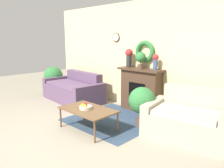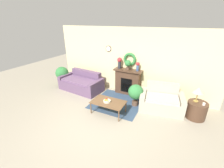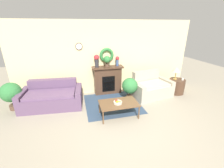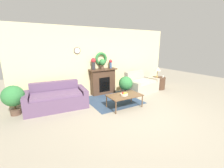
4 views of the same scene
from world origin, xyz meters
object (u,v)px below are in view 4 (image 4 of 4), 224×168
(table_lamp, at_px, (158,69))
(vase_on_mantel_left, at_px, (93,63))
(fruit_bowl, at_px, (124,94))
(vase_on_mantel_right, at_px, (111,63))
(mug, at_px, (163,76))
(loveseat_right, at_px, (140,85))
(potted_plant_floor_by_loveseat, at_px, (126,84))
(coffee_table, at_px, (125,96))
(fireplace, at_px, (103,81))
(potted_plant_floor_by_couch, at_px, (13,97))
(side_table_by_loveseat, at_px, (159,83))
(couch_left, at_px, (57,99))
(potted_plant_on_mantel, at_px, (102,63))

(table_lamp, relative_size, vase_on_mantel_left, 1.06)
(fruit_bowl, distance_m, vase_on_mantel_left, 1.94)
(fruit_bowl, distance_m, vase_on_mantel_right, 1.95)
(mug, bearing_deg, loveseat_right, 172.94)
(mug, relative_size, potted_plant_floor_by_loveseat, 0.10)
(coffee_table, relative_size, table_lamp, 2.29)
(fireplace, relative_size, table_lamp, 2.38)
(fireplace, xyz_separation_m, mug, (2.75, -0.78, 0.06))
(potted_plant_floor_by_couch, bearing_deg, table_lamp, -1.17)
(fireplace, xyz_separation_m, potted_plant_floor_by_loveseat, (0.61, -0.80, -0.02))
(fruit_bowl, distance_m, potted_plant_floor_by_loveseat, 1.14)
(side_table_by_loveseat, relative_size, mug, 7.35)
(mug, distance_m, potted_plant_floor_by_loveseat, 2.14)
(couch_left, distance_m, coffee_table, 2.24)
(vase_on_mantel_right, xyz_separation_m, potted_plant_on_mantel, (-0.40, -0.02, 0.03))
(mug, xyz_separation_m, potted_plant_on_mantel, (-2.77, 0.76, 0.72))
(fireplace, xyz_separation_m, side_table_by_loveseat, (2.62, -0.67, -0.26))
(couch_left, bearing_deg, coffee_table, -24.58)
(loveseat_right, height_order, potted_plant_floor_by_loveseat, loveseat_right)
(vase_on_mantel_right, xyz_separation_m, potted_plant_floor_by_couch, (-3.55, -0.50, -0.73))
(fruit_bowl, distance_m, table_lamp, 2.89)
(mug, xyz_separation_m, vase_on_mantel_right, (-2.37, 0.78, 0.69))
(side_table_by_loveseat, xyz_separation_m, potted_plant_on_mantel, (-2.64, 0.66, 1.04))
(side_table_by_loveseat, distance_m, mug, 0.36)
(fruit_bowl, bearing_deg, side_table_by_loveseat, 20.85)
(coffee_table, xyz_separation_m, mug, (2.80, 0.89, 0.21))
(potted_plant_floor_by_couch, distance_m, potted_plant_floor_by_loveseat, 3.79)
(table_lamp, distance_m, potted_plant_floor_by_couch, 5.72)
(loveseat_right, xyz_separation_m, potted_plant_on_mantel, (-1.53, 0.61, 1.00))
(coffee_table, distance_m, vase_on_mantel_right, 1.95)
(potted_plant_on_mantel, xyz_separation_m, potted_plant_floor_by_loveseat, (0.63, -0.79, -0.79))
(fireplace, bearing_deg, couch_left, -164.34)
(loveseat_right, bearing_deg, potted_plant_floor_by_loveseat, -178.62)
(couch_left, height_order, mug, couch_left)
(fireplace, height_order, vase_on_mantel_left, vase_on_mantel_left)
(potted_plant_floor_by_couch, bearing_deg, fruit_bowl, -21.41)
(coffee_table, height_order, vase_on_mantel_right, vase_on_mantel_right)
(loveseat_right, height_order, potted_plant_on_mantel, potted_plant_on_mantel)
(mug, bearing_deg, side_table_by_loveseat, 142.13)
(fruit_bowl, bearing_deg, fireplace, 86.98)
(coffee_table, height_order, side_table_by_loveseat, side_table_by_loveseat)
(table_lamp, xyz_separation_m, vase_on_mantel_right, (-2.16, 0.62, 0.34))
(mug, bearing_deg, vase_on_mantel_right, 161.73)
(side_table_by_loveseat, height_order, potted_plant_floor_by_loveseat, potted_plant_floor_by_loveseat)
(table_lamp, distance_m, vase_on_mantel_left, 3.03)
(coffee_table, xyz_separation_m, potted_plant_floor_by_loveseat, (0.66, 0.87, 0.13))
(vase_on_mantel_left, bearing_deg, fruit_bowl, -79.77)
(couch_left, relative_size, loveseat_right, 1.25)
(coffee_table, bearing_deg, vase_on_mantel_right, 75.57)
(couch_left, relative_size, side_table_by_loveseat, 3.31)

